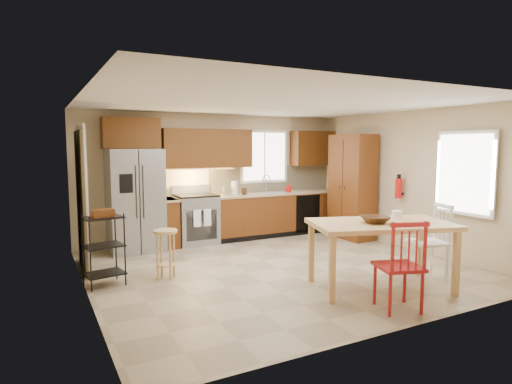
{
  "coord_description": "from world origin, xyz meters",
  "views": [
    {
      "loc": [
        -3.3,
        -5.52,
        1.86
      ],
      "look_at": [
        -0.19,
        0.4,
        1.15
      ],
      "focal_mm": 30.0,
      "sensor_mm": 36.0,
      "label": 1
    }
  ],
  "objects_px": {
    "soap_bottle": "(288,188)",
    "utility_cart": "(104,250)",
    "fire_extinguisher": "(399,188)",
    "range_stove": "(196,220)",
    "bar_stool": "(166,254)",
    "dining_table": "(380,256)",
    "table_jar": "(397,216)",
    "chair_red": "(399,265)",
    "pantry": "(352,187)",
    "refrigerator": "(135,201)",
    "table_bowl": "(375,223)",
    "chair_white": "(428,241)"
  },
  "relations": [
    {
      "from": "soap_bottle",
      "to": "utility_cart",
      "type": "height_order",
      "value": "soap_bottle"
    },
    {
      "from": "fire_extinguisher",
      "to": "range_stove",
      "type": "bearing_deg",
      "value": 147.38
    },
    {
      "from": "bar_stool",
      "to": "dining_table",
      "type": "bearing_deg",
      "value": -30.67
    },
    {
      "from": "fire_extinguisher",
      "to": "table_jar",
      "type": "distance_m",
      "value": 2.13
    },
    {
      "from": "soap_bottle",
      "to": "dining_table",
      "type": "relative_size",
      "value": 0.11
    },
    {
      "from": "chair_red",
      "to": "table_jar",
      "type": "xyz_separation_m",
      "value": [
        0.74,
        0.76,
        0.39
      ]
    },
    {
      "from": "pantry",
      "to": "bar_stool",
      "type": "relative_size",
      "value": 3.01
    },
    {
      "from": "range_stove",
      "to": "fire_extinguisher",
      "type": "xyz_separation_m",
      "value": [
        3.18,
        -2.04,
        0.64
      ]
    },
    {
      "from": "dining_table",
      "to": "refrigerator",
      "type": "bearing_deg",
      "value": 142.14
    },
    {
      "from": "table_bowl",
      "to": "pantry",
      "type": "bearing_deg",
      "value": 54.92
    },
    {
      "from": "soap_bottle",
      "to": "pantry",
      "type": "distance_m",
      "value": 1.31
    },
    {
      "from": "dining_table",
      "to": "chair_white",
      "type": "height_order",
      "value": "chair_white"
    },
    {
      "from": "dining_table",
      "to": "soap_bottle",
      "type": "bearing_deg",
      "value": 95.58
    },
    {
      "from": "soap_bottle",
      "to": "chair_white",
      "type": "bearing_deg",
      "value": -87.23
    },
    {
      "from": "pantry",
      "to": "utility_cart",
      "type": "height_order",
      "value": "pantry"
    },
    {
      "from": "chair_red",
      "to": "table_bowl",
      "type": "xyz_separation_m",
      "value": [
        0.24,
        0.65,
        0.36
      ]
    },
    {
      "from": "fire_extinguisher",
      "to": "bar_stool",
      "type": "xyz_separation_m",
      "value": [
        -4.31,
        0.16,
        -0.75
      ]
    },
    {
      "from": "chair_red",
      "to": "table_bowl",
      "type": "height_order",
      "value": "chair_red"
    },
    {
      "from": "fire_extinguisher",
      "to": "chair_white",
      "type": "xyz_separation_m",
      "value": [
        -0.98,
        -1.52,
        -0.58
      ]
    },
    {
      "from": "utility_cart",
      "to": "pantry",
      "type": "bearing_deg",
      "value": -0.8
    },
    {
      "from": "pantry",
      "to": "refrigerator",
      "type": "bearing_deg",
      "value": 167.38
    },
    {
      "from": "bar_stool",
      "to": "utility_cart",
      "type": "bearing_deg",
      "value": -179.77
    },
    {
      "from": "dining_table",
      "to": "bar_stool",
      "type": "relative_size",
      "value": 2.56
    },
    {
      "from": "soap_bottle",
      "to": "utility_cart",
      "type": "relative_size",
      "value": 0.19
    },
    {
      "from": "dining_table",
      "to": "table_jar",
      "type": "xyz_separation_m",
      "value": [
        0.39,
        0.11,
        0.48
      ]
    },
    {
      "from": "fire_extinguisher",
      "to": "table_jar",
      "type": "bearing_deg",
      "value": -136.51
    },
    {
      "from": "chair_red",
      "to": "soap_bottle",
      "type": "bearing_deg",
      "value": 92.92
    },
    {
      "from": "table_bowl",
      "to": "range_stove",
      "type": "bearing_deg",
      "value": 107.48
    },
    {
      "from": "range_stove",
      "to": "soap_bottle",
      "type": "bearing_deg",
      "value": -2.4
    },
    {
      "from": "refrigerator",
      "to": "dining_table",
      "type": "bearing_deg",
      "value": -55.95
    },
    {
      "from": "refrigerator",
      "to": "chair_white",
      "type": "distance_m",
      "value": 4.86
    },
    {
      "from": "pantry",
      "to": "fire_extinguisher",
      "type": "bearing_deg",
      "value": -79.22
    },
    {
      "from": "soap_bottle",
      "to": "bar_stool",
      "type": "relative_size",
      "value": 0.27
    },
    {
      "from": "chair_white",
      "to": "utility_cart",
      "type": "height_order",
      "value": "chair_white"
    },
    {
      "from": "soap_bottle",
      "to": "pantry",
      "type": "bearing_deg",
      "value": -43.45
    },
    {
      "from": "soap_bottle",
      "to": "chair_white",
      "type": "relative_size",
      "value": 0.18
    },
    {
      "from": "dining_table",
      "to": "bar_stool",
      "type": "distance_m",
      "value": 2.94
    },
    {
      "from": "fire_extinguisher",
      "to": "utility_cart",
      "type": "bearing_deg",
      "value": 177.44
    },
    {
      "from": "soap_bottle",
      "to": "bar_stool",
      "type": "distance_m",
      "value": 3.69
    },
    {
      "from": "table_bowl",
      "to": "refrigerator",
      "type": "bearing_deg",
      "value": 122.8
    },
    {
      "from": "range_stove",
      "to": "dining_table",
      "type": "distance_m",
      "value": 3.82
    },
    {
      "from": "chair_white",
      "to": "table_jar",
      "type": "xyz_separation_m",
      "value": [
        -0.56,
        0.06,
        0.39
      ]
    },
    {
      "from": "table_bowl",
      "to": "table_jar",
      "type": "relative_size",
      "value": 2.08
    },
    {
      "from": "table_jar",
      "to": "bar_stool",
      "type": "relative_size",
      "value": 0.25
    },
    {
      "from": "chair_red",
      "to": "utility_cart",
      "type": "height_order",
      "value": "chair_red"
    },
    {
      "from": "soap_bottle",
      "to": "dining_table",
      "type": "bearing_deg",
      "value": -102.51
    },
    {
      "from": "soap_bottle",
      "to": "table_jar",
      "type": "distance_m",
      "value": 3.44
    },
    {
      "from": "soap_bottle",
      "to": "fire_extinguisher",
      "type": "distance_m",
      "value": 2.27
    },
    {
      "from": "bar_stool",
      "to": "utility_cart",
      "type": "relative_size",
      "value": 0.71
    },
    {
      "from": "utility_cart",
      "to": "chair_red",
      "type": "bearing_deg",
      "value": -51.0
    }
  ]
}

